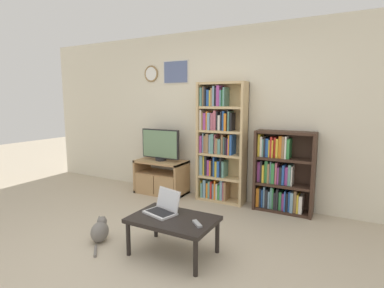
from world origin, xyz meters
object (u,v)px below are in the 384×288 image
object	(u,v)px
bookshelf_tall	(219,143)
coffee_table	(173,222)
tv_stand	(161,177)
bookshelf_short	(280,174)
laptop	(163,207)
remote_near_laptop	(197,224)
cat	(100,231)
television	(160,145)

from	to	relation	value
bookshelf_tall	coffee_table	xyz separation A→B (m)	(0.26, -1.73, -0.55)
tv_stand	coffee_table	size ratio (longest dim) A/B	0.99
bookshelf_short	laptop	size ratio (longest dim) A/B	2.99
bookshelf_short	laptop	world-z (taller)	bookshelf_short
bookshelf_tall	coffee_table	world-z (taller)	bookshelf_tall
bookshelf_tall	laptop	distance (m)	1.73
bookshelf_short	coffee_table	xyz separation A→B (m)	(-0.67, -1.73, -0.19)
remote_near_laptop	cat	distance (m)	1.18
cat	laptop	bearing A→B (deg)	-4.71
laptop	cat	size ratio (longest dim) A/B	0.85
tv_stand	bookshelf_tall	size ratio (longest dim) A/B	0.46
tv_stand	laptop	bearing A→B (deg)	-54.68
tv_stand	remote_near_laptop	size ratio (longest dim) A/B	5.63
laptop	remote_near_laptop	size ratio (longest dim) A/B	2.54
television	remote_near_laptop	xyz separation A→B (m)	(1.54, -1.65, -0.42)
remote_near_laptop	television	bearing A→B (deg)	85.15
bookshelf_tall	coffee_table	bearing A→B (deg)	-81.34
remote_near_laptop	laptop	bearing A→B (deg)	119.31
television	cat	bearing A→B (deg)	-77.25
bookshelf_tall	remote_near_laptop	size ratio (longest dim) A/B	12.16
bookshelf_tall	television	bearing A→B (deg)	-173.07
bookshelf_tall	cat	distance (m)	2.12
bookshelf_short	coffee_table	bearing A→B (deg)	-111.20
bookshelf_tall	bookshelf_short	size ratio (longest dim) A/B	1.60
tv_stand	bookshelf_tall	world-z (taller)	bookshelf_tall
bookshelf_tall	bookshelf_short	distance (m)	1.00
television	remote_near_laptop	bearing A→B (deg)	-46.91
tv_stand	bookshelf_tall	bearing A→B (deg)	7.66
bookshelf_tall	bookshelf_short	bearing A→B (deg)	-0.23
bookshelf_tall	remote_near_laptop	xyz separation A→B (m)	(0.55, -1.77, -0.50)
television	bookshelf_short	bearing A→B (deg)	3.46
tv_stand	bookshelf_short	size ratio (longest dim) A/B	0.74
coffee_table	laptop	xyz separation A→B (m)	(-0.16, 0.06, 0.10)
bookshelf_tall	cat	xyz separation A→B (m)	(-0.59, -1.88, -0.77)
bookshelf_short	remote_near_laptop	bearing A→B (deg)	-102.13
tv_stand	remote_near_laptop	world-z (taller)	tv_stand
bookshelf_tall	bookshelf_short	world-z (taller)	bookshelf_tall
television	laptop	distance (m)	1.93
television	cat	xyz separation A→B (m)	(0.40, -1.76, -0.70)
coffee_table	tv_stand	bearing A→B (deg)	127.88
bookshelf_short	laptop	distance (m)	1.86
coffee_table	cat	distance (m)	0.89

